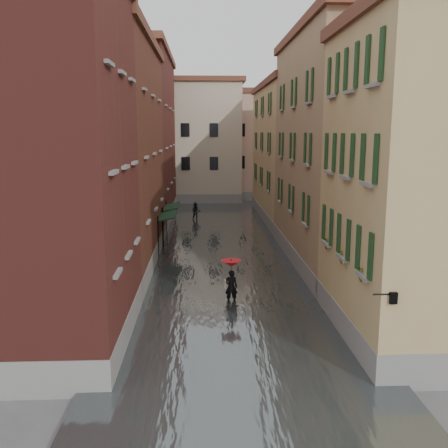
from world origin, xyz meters
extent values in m
plane|color=#505052|center=(0.00, 0.00, 0.00)|extent=(120.00, 120.00, 0.00)
cube|color=#4C5354|center=(0.00, 13.00, 0.10)|extent=(10.00, 60.00, 0.20)
cube|color=maroon|center=(-7.00, -2.00, 6.50)|extent=(6.00, 8.00, 13.00)
cube|color=#5E2B1D|center=(-7.00, 9.00, 6.25)|extent=(6.00, 14.00, 12.50)
cube|color=maroon|center=(-7.00, 24.00, 7.00)|extent=(6.00, 16.00, 14.00)
cube|color=tan|center=(7.00, -2.00, 5.75)|extent=(6.00, 8.00, 11.50)
cube|color=#98795C|center=(7.00, 9.00, 6.50)|extent=(6.00, 14.00, 13.00)
cube|color=tan|center=(7.00, 24.00, 5.75)|extent=(6.00, 16.00, 11.50)
cube|color=#B9B093|center=(-3.00, 38.00, 6.50)|extent=(12.00, 9.00, 13.00)
cube|color=tan|center=(6.00, 40.00, 6.00)|extent=(10.00, 9.00, 12.00)
cube|color=black|center=(-3.45, 11.67, 2.55)|extent=(1.09, 3.15, 0.31)
cylinder|color=black|center=(-3.95, 10.09, 1.40)|extent=(0.06, 0.06, 2.80)
cylinder|color=black|center=(-3.95, 13.24, 1.40)|extent=(0.06, 0.06, 2.80)
cube|color=black|center=(-3.45, 15.53, 2.55)|extent=(1.09, 3.20, 0.31)
cylinder|color=black|center=(-3.95, 13.93, 1.40)|extent=(0.06, 0.06, 2.80)
cylinder|color=black|center=(-3.95, 17.13, 1.40)|extent=(0.06, 0.06, 2.80)
cylinder|color=black|center=(4.05, -6.00, 3.10)|extent=(0.60, 0.05, 0.05)
cube|color=black|center=(4.35, -6.00, 3.00)|extent=(0.22, 0.22, 0.35)
cube|color=beige|center=(4.35, -6.00, 3.00)|extent=(0.14, 0.14, 0.24)
cube|color=brown|center=(4.12, -4.14, 3.15)|extent=(0.22, 0.85, 0.18)
imported|color=#265926|center=(4.12, -4.14, 3.57)|extent=(0.59, 0.51, 0.66)
cube|color=brown|center=(4.12, -1.77, 3.15)|extent=(0.22, 0.85, 0.18)
imported|color=#265926|center=(4.12, -1.77, 3.57)|extent=(0.59, 0.51, 0.66)
cube|color=brown|center=(4.12, 0.55, 3.15)|extent=(0.22, 0.85, 0.18)
imported|color=#265926|center=(4.12, 0.55, 3.57)|extent=(0.59, 0.51, 0.66)
imported|color=black|center=(0.05, 2.09, 0.80)|extent=(0.60, 0.41, 1.60)
cube|color=beige|center=(-0.23, 2.14, 0.95)|extent=(0.08, 0.30, 0.38)
cylinder|color=black|center=(0.05, 2.09, 1.35)|extent=(0.02, 0.02, 1.00)
cone|color=red|center=(0.05, 2.09, 1.92)|extent=(0.96, 0.96, 0.28)
imported|color=black|center=(-1.83, 23.62, 0.85)|extent=(0.83, 0.65, 1.70)
camera|label=1|loc=(-1.22, -19.80, 7.79)|focal=40.00mm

